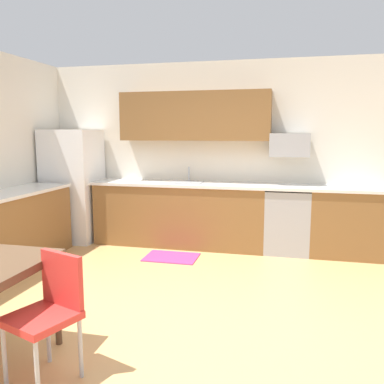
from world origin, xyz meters
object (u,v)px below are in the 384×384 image
object	(u,v)px
refrigerator	(73,185)
oven_range	(287,220)
microwave	(290,145)
chair_near_table	(50,307)

from	to	relation	value
refrigerator	oven_range	distance (m)	3.27
oven_range	microwave	xyz separation A→B (m)	(0.00, 0.10, 1.04)
microwave	chair_near_table	size ratio (longest dim) A/B	0.64
refrigerator	microwave	size ratio (longest dim) A/B	3.17
oven_range	chair_near_table	world-z (taller)	oven_range
microwave	chair_near_table	world-z (taller)	microwave
refrigerator	chair_near_table	bearing A→B (deg)	-62.89
refrigerator	chair_near_table	distance (m)	3.73
oven_range	chair_near_table	distance (m)	3.72
refrigerator	oven_range	xyz separation A→B (m)	(3.24, 0.08, -0.40)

